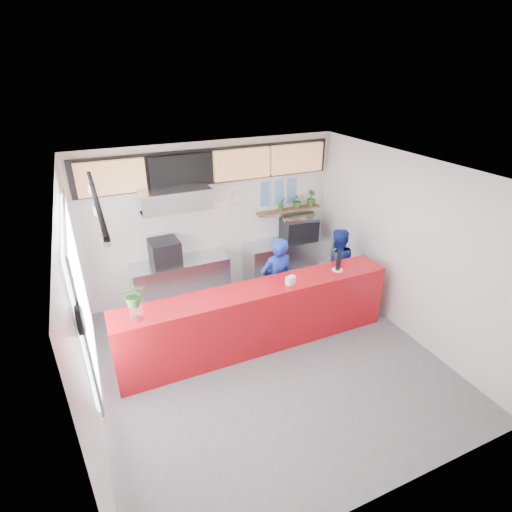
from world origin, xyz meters
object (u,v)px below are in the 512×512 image
object	(u,v)px
service_counter	(258,317)
staff_right	(336,267)
panini_oven	(165,252)
pepper_mill	(338,261)
staff_center	(277,282)
espresso_machine	(299,229)

from	to	relation	value
service_counter	staff_right	size ratio (longest dim) A/B	2.93
panini_oven	pepper_mill	bearing A→B (deg)	-37.92
panini_oven	staff_center	world-z (taller)	staff_center
panini_oven	espresso_machine	bearing A→B (deg)	-2.16
staff_right	pepper_mill	xyz separation A→B (m)	(-0.43, -0.63, 0.50)
service_counter	pepper_mill	world-z (taller)	pepper_mill
espresso_machine	staff_right	xyz separation A→B (m)	(0.15, -1.18, -0.36)
espresso_machine	pepper_mill	size ratio (longest dim) A/B	2.21
panini_oven	pepper_mill	size ratio (longest dim) A/B	1.64
panini_oven	staff_center	size ratio (longest dim) A/B	0.31
service_counter	panini_oven	xyz separation A→B (m)	(-1.05, 1.80, 0.58)
service_counter	staff_right	xyz separation A→B (m)	(1.90, 0.62, 0.22)
staff_center	staff_right	distance (m)	1.32
staff_center	staff_right	world-z (taller)	staff_center
pepper_mill	panini_oven	bearing A→B (deg)	144.24
staff_center	pepper_mill	xyz separation A→B (m)	(0.88, -0.51, 0.45)
service_counter	espresso_machine	xyz separation A→B (m)	(1.75, 1.80, 0.57)
staff_center	panini_oven	bearing A→B (deg)	-39.77
espresso_machine	staff_center	xyz separation A→B (m)	(-1.17, -1.31, -0.30)
service_counter	staff_right	distance (m)	2.01
staff_center	staff_right	xyz separation A→B (m)	(1.32, 0.13, -0.06)
espresso_machine	staff_right	bearing A→B (deg)	-78.13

